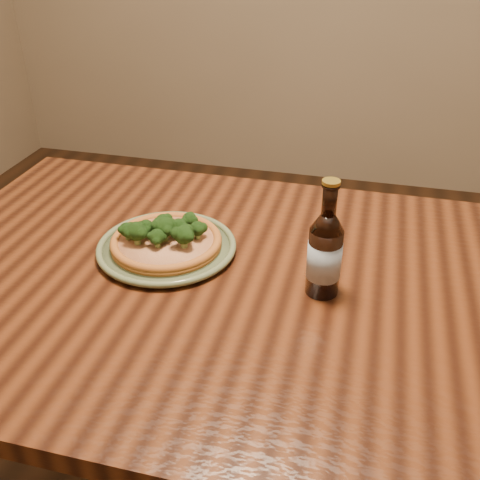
% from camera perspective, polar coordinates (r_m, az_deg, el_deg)
% --- Properties ---
extents(table, '(1.60, 0.90, 0.75)m').
position_cam_1_polar(table, '(1.13, 5.75, -8.61)').
color(table, '#4C2310').
rests_on(table, ground).
extents(plate, '(0.29, 0.29, 0.02)m').
position_cam_1_polar(plate, '(1.18, -7.45, -0.72)').
color(plate, '#5E6B4A').
rests_on(plate, table).
extents(pizza, '(0.23, 0.23, 0.07)m').
position_cam_1_polar(pizza, '(1.17, -7.54, 0.06)').
color(pizza, '#AA6226').
rests_on(pizza, plate).
extents(beer_bottle, '(0.06, 0.06, 0.23)m').
position_cam_1_polar(beer_bottle, '(1.02, 8.60, -1.33)').
color(beer_bottle, black).
rests_on(beer_bottle, table).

